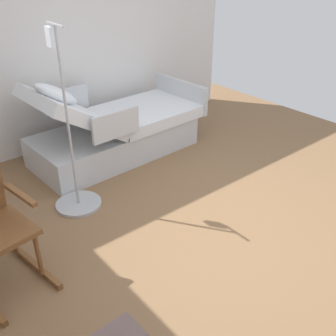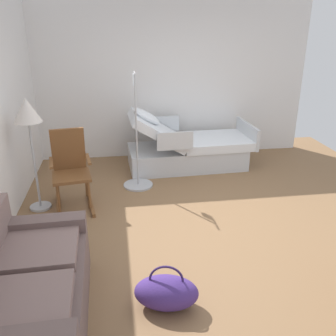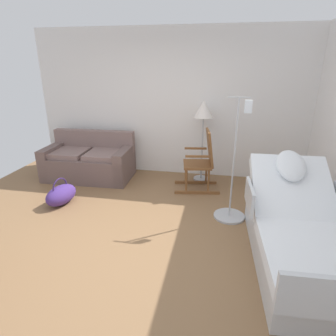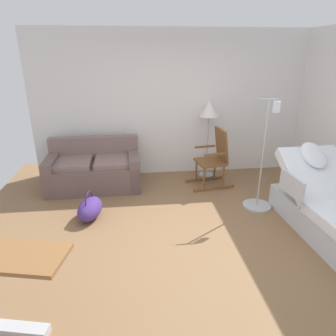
# 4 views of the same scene
# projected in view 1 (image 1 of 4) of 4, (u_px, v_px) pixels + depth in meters

# --- Properties ---
(ground_plane) EXTENTS (6.29, 6.29, 0.00)m
(ground_plane) POSITION_uv_depth(u_px,v_px,m) (214.00, 233.00, 3.43)
(ground_plane) COLOR olive
(side_wall) EXTENTS (0.10, 4.88, 2.70)m
(side_wall) POSITION_uv_depth(u_px,v_px,m) (63.00, 32.00, 4.51)
(side_wall) COLOR white
(side_wall) RESTS_ON ground
(hospital_bed) EXTENTS (1.07, 2.10, 1.09)m
(hospital_bed) POSITION_uv_depth(u_px,v_px,m) (115.00, 131.00, 4.62)
(hospital_bed) COLOR silver
(hospital_bed) RESTS_ON ground
(iv_pole) EXTENTS (0.44, 0.44, 1.69)m
(iv_pole) POSITION_uv_depth(u_px,v_px,m) (76.00, 183.00, 3.69)
(iv_pole) COLOR #B2B5BA
(iv_pole) RESTS_ON ground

